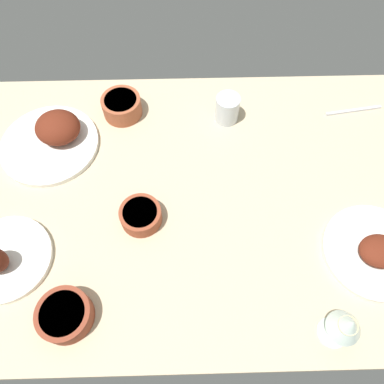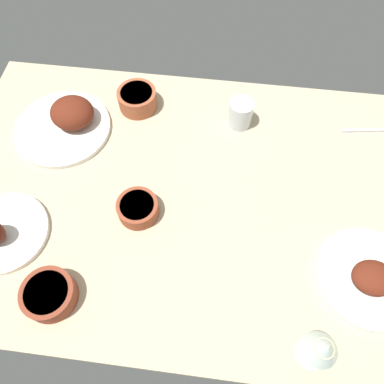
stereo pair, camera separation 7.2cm
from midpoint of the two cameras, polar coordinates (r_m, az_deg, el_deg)
dining_table at (r=105.19cm, az=1.96°, el=-1.17°), size 140.00×90.00×4.00cm
plate_near_viewer at (r=119.37cm, az=-17.04°, el=10.36°), size 29.19×29.19×9.48cm
plate_far_side at (r=104.18cm, az=27.56°, el=-11.74°), size 25.87×25.87×6.50cm
bowl_cream at (r=99.26cm, az=-6.33°, el=-2.63°), size 11.09×11.09×4.75cm
bowl_pasta at (r=120.51cm, az=-6.70°, el=14.02°), size 12.16×12.16×6.22cm
bowl_potatoes at (r=95.64cm, az=-19.16°, el=-14.86°), size 12.70×12.70×5.30cm
wine_glass at (r=87.20cm, az=22.04°, el=-21.69°), size 7.60×7.60×14.00cm
water_tumbler at (r=115.80cm, az=9.32°, el=11.76°), size 7.28×7.28×8.82cm
fork_loose at (r=129.65cm, az=27.45°, el=8.35°), size 18.40×3.60×0.80cm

